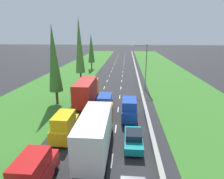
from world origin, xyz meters
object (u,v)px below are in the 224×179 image
at_px(teal_sedan_right_lane, 133,139).
at_px(poplar_tree_second, 54,59).
at_px(blue_van_centre_lane, 105,104).
at_px(poplar_tree_fourth, 91,48).
at_px(blue_van_right_lane, 129,109).
at_px(red_van_left_lane, 34,173).
at_px(yellow_van_left_lane, 65,126).
at_px(white_box_truck_centre_lane, 96,132).
at_px(red_box_truck_left_lane, 87,92).
at_px(street_light_mast, 144,64).
at_px(poplar_tree_third, 79,46).

height_order(teal_sedan_right_lane, poplar_tree_second, poplar_tree_second).
distance_m(blue_van_centre_lane, poplar_tree_fourth, 36.77).
xyz_separation_m(blue_van_right_lane, poplar_tree_fourth, (-11.71, 36.89, 5.23)).
bearing_deg(red_van_left_lane, poplar_tree_second, 105.02).
bearing_deg(red_van_left_lane, teal_sedan_right_lane, 40.57).
bearing_deg(poplar_tree_second, teal_sedan_right_lane, -43.44).
xyz_separation_m(blue_van_right_lane, poplar_tree_second, (-11.54, 4.88, 5.88)).
bearing_deg(yellow_van_left_lane, white_box_truck_centre_lane, -32.83).
height_order(red_box_truck_left_lane, poplar_tree_fourth, poplar_tree_fourth).
bearing_deg(street_light_mast, teal_sedan_right_lane, -97.26).
relative_size(red_box_truck_left_lane, blue_van_right_lane, 1.92).
height_order(white_box_truck_centre_lane, poplar_tree_second, poplar_tree_second).
height_order(teal_sedan_right_lane, poplar_tree_third, poplar_tree_third).
height_order(poplar_tree_third, street_light_mast, poplar_tree_third).
bearing_deg(teal_sedan_right_lane, street_light_mast, 82.74).
distance_m(teal_sedan_right_lane, street_light_mast, 21.50).
bearing_deg(red_box_truck_left_lane, teal_sedan_right_lane, -57.84).
relative_size(poplar_tree_second, street_light_mast, 1.38).
distance_m(white_box_truck_centre_lane, poplar_tree_second, 16.03).
bearing_deg(yellow_van_left_lane, red_box_truck_left_lane, 87.97).
xyz_separation_m(red_box_truck_left_lane, blue_van_right_lane, (6.60, -4.69, -0.78)).
relative_size(white_box_truck_centre_lane, street_light_mast, 1.04).
height_order(teal_sedan_right_lane, poplar_tree_fourth, poplar_tree_fourth).
height_order(red_van_left_lane, blue_van_centre_lane, same).
bearing_deg(red_box_truck_left_lane, poplar_tree_fourth, 99.03).
xyz_separation_m(blue_van_centre_lane, teal_sedan_right_lane, (3.73, -7.88, -0.59)).
bearing_deg(red_box_truck_left_lane, red_van_left_lane, -90.85).
height_order(red_van_left_lane, street_light_mast, street_light_mast).
bearing_deg(red_van_left_lane, white_box_truck_centre_lane, 52.20).
relative_size(white_box_truck_centre_lane, blue_van_centre_lane, 1.92).
distance_m(white_box_truck_centre_lane, blue_van_right_lane, 8.42).
xyz_separation_m(white_box_truck_centre_lane, poplar_tree_fourth, (-8.59, 44.68, 4.45)).
height_order(red_van_left_lane, poplar_tree_second, poplar_tree_second).
bearing_deg(blue_van_centre_lane, teal_sedan_right_lane, -64.69).
distance_m(blue_van_right_lane, poplar_tree_third, 24.08).
bearing_deg(red_box_truck_left_lane, poplar_tree_third, 106.90).
relative_size(blue_van_centre_lane, teal_sedan_right_lane, 1.09).
distance_m(yellow_van_left_lane, blue_van_right_lane, 8.75).
bearing_deg(yellow_van_left_lane, poplar_tree_second, 114.24).
bearing_deg(blue_van_right_lane, white_box_truck_centre_lane, -111.86).
height_order(blue_van_centre_lane, poplar_tree_second, poplar_tree_second).
bearing_deg(blue_van_right_lane, poplar_tree_third, 119.30).
height_order(poplar_tree_second, street_light_mast, poplar_tree_second).
bearing_deg(teal_sedan_right_lane, red_van_left_lane, -139.43).
relative_size(red_box_truck_left_lane, poplar_tree_third, 0.64).
relative_size(blue_van_centre_lane, street_light_mast, 0.54).
bearing_deg(street_light_mast, blue_van_right_lane, -101.85).
relative_size(yellow_van_left_lane, street_light_mast, 0.54).
relative_size(red_van_left_lane, white_box_truck_centre_lane, 0.52).
bearing_deg(red_box_truck_left_lane, poplar_tree_second, 177.76).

